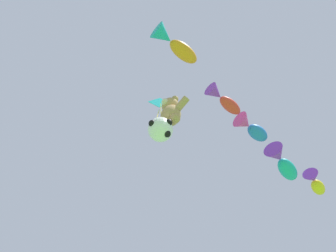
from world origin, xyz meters
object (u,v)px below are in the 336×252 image
fish_kite_crimson (223,99)px  diamond_kite (160,104)px  fish_kite_cobalt (251,128)px  soccer_ball_kite (161,129)px  fish_kite_teal (282,162)px  fish_kite_goldfin (315,182)px  teddy_bear_kite (170,112)px  fish_kite_tangerine (174,44)px

fish_kite_crimson → diamond_kite: 3.90m
fish_kite_crimson → fish_kite_cobalt: bearing=91.1°
soccer_ball_kite → fish_kite_teal: bearing=78.5°
fish_kite_teal → fish_kite_goldfin: 2.73m
fish_kite_crimson → teddy_bear_kite: bearing=-122.0°
fish_kite_tangerine → fish_kite_crimson: (-0.05, 3.32, -0.61)m
fish_kite_crimson → fish_kite_cobalt: size_ratio=1.02×
fish_kite_crimson → fish_kite_goldfin: bearing=87.6°
soccer_ball_kite → fish_kite_crimson: 4.48m
diamond_kite → fish_kite_crimson: bearing=19.7°
fish_kite_cobalt → fish_kite_goldfin: (0.36, 5.45, 0.18)m
fish_kite_crimson → fish_kite_teal: bearing=91.4°
fish_kite_tangerine → fish_kite_goldfin: bearing=88.6°
teddy_bear_kite → fish_kite_cobalt: (1.28, 4.37, 2.47)m
soccer_ball_kite → fish_kite_goldfin: bearing=79.0°
teddy_bear_kite → soccer_ball_kite: bearing=-145.4°
fish_kite_crimson → fish_kite_goldfin: size_ratio=1.06×
fish_kite_teal → diamond_kite: diamond_kite is taller
teddy_bear_kite → diamond_kite: diamond_kite is taller
fish_kite_tangerine → diamond_kite: (-3.14, 2.21, 1.51)m
fish_kite_tangerine → fish_kite_cobalt: 5.59m
soccer_ball_kite → fish_kite_goldfin: (1.94, 10.03, 3.81)m
soccer_ball_kite → fish_kite_tangerine: bearing=-30.6°
teddy_bear_kite → fish_kite_goldfin: bearing=80.5°
teddy_bear_kite → soccer_ball_kite: teddy_bear_kite is taller
teddy_bear_kite → fish_kite_teal: bearing=80.5°
soccer_ball_kite → fish_kite_cobalt: 6.05m
fish_kite_tangerine → diamond_kite: diamond_kite is taller
fish_kite_goldfin → diamond_kite: bearing=-111.1°
soccer_ball_kite → fish_kite_goldfin: fish_kite_goldfin is taller
fish_kite_teal → soccer_ball_kite: bearing=-101.5°
fish_kite_tangerine → diamond_kite: 4.13m
soccer_ball_kite → fish_kite_cobalt: bearing=70.9°
teddy_bear_kite → fish_kite_goldfin: 10.30m
fish_kite_cobalt → fish_kite_goldfin: fish_kite_goldfin is taller
fish_kite_goldfin → fish_kite_cobalt: bearing=-93.8°
fish_kite_goldfin → diamond_kite: size_ratio=0.58×
teddy_bear_kite → diamond_kite: (-1.76, 1.01, 4.43)m
fish_kite_teal → teddy_bear_kite: bearing=-99.5°
fish_kite_teal → fish_kite_crimson: bearing=-88.6°
fish_kite_goldfin → diamond_kite: diamond_kite is taller
soccer_ball_kite → fish_kite_crimson: bearing=55.0°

